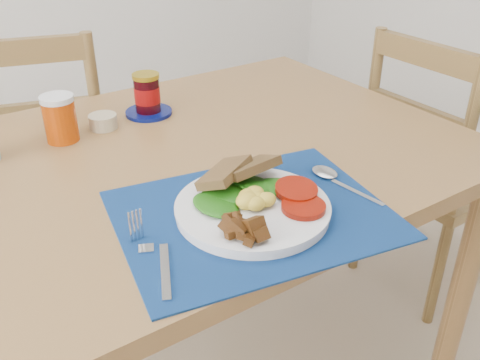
{
  "coord_description": "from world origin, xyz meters",
  "views": [
    {
      "loc": [
        -0.42,
        -0.75,
        1.28
      ],
      "look_at": [
        0.04,
        -0.05,
        0.8
      ],
      "focal_mm": 40.0,
      "sensor_mm": 36.0,
      "label": 1
    }
  ],
  "objects_px": {
    "chair_far": "(42,139)",
    "juice_glass": "(60,120)",
    "chair_end": "(432,144)",
    "jam_on_saucer": "(147,97)",
    "breakfast_plate": "(251,206)"
  },
  "relations": [
    {
      "from": "chair_far",
      "to": "breakfast_plate",
      "type": "xyz_separation_m",
      "value": [
        0.13,
        -0.97,
        0.21
      ]
    },
    {
      "from": "chair_end",
      "to": "jam_on_saucer",
      "type": "xyz_separation_m",
      "value": [
        -0.82,
        0.28,
        0.24
      ]
    },
    {
      "from": "breakfast_plate",
      "to": "jam_on_saucer",
      "type": "relative_size",
      "value": 2.31
    },
    {
      "from": "chair_far",
      "to": "jam_on_saucer",
      "type": "height_order",
      "value": "chair_far"
    },
    {
      "from": "chair_end",
      "to": "juice_glass",
      "type": "height_order",
      "value": "chair_end"
    },
    {
      "from": "chair_end",
      "to": "jam_on_saucer",
      "type": "relative_size",
      "value": 9.15
    },
    {
      "from": "chair_end",
      "to": "breakfast_plate",
      "type": "relative_size",
      "value": 3.95
    },
    {
      "from": "jam_on_saucer",
      "to": "breakfast_plate",
      "type": "bearing_deg",
      "value": -96.01
    },
    {
      "from": "chair_end",
      "to": "breakfast_plate",
      "type": "height_order",
      "value": "chair_end"
    },
    {
      "from": "chair_end",
      "to": "chair_far",
      "type": "bearing_deg",
      "value": 54.46
    },
    {
      "from": "chair_far",
      "to": "breakfast_plate",
      "type": "height_order",
      "value": "chair_far"
    },
    {
      "from": "chair_end",
      "to": "jam_on_saucer",
      "type": "bearing_deg",
      "value": 70.82
    },
    {
      "from": "chair_far",
      "to": "juice_glass",
      "type": "relative_size",
      "value": 10.85
    },
    {
      "from": "chair_far",
      "to": "chair_end",
      "type": "height_order",
      "value": "chair_far"
    },
    {
      "from": "breakfast_plate",
      "to": "chair_end",
      "type": "bearing_deg",
      "value": -3.74
    }
  ]
}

